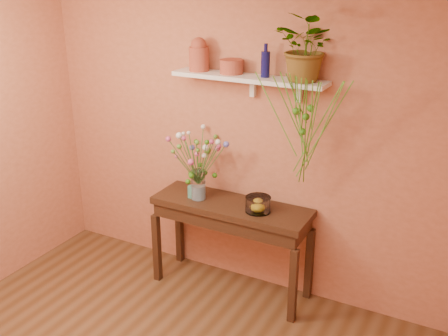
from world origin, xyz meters
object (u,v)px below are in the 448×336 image
Objects in this scene: sideboard at (231,216)px; blue_bottle at (265,64)px; terracotta_jug at (199,55)px; glass_vase at (198,187)px; bouquet at (199,153)px; spider_plant at (308,47)px; glass_bowl at (258,205)px.

sideboard is 5.34× the size of blue_bottle.
blue_bottle is at bearing 1.41° from terracotta_jug.
glass_vase is at bearing -161.71° from blue_bottle.
glass_vase is 0.32m from bouquet.
spider_plant is 1.33m from glass_bowl.
sideboard is 5.05× the size of terracotta_jug.
bouquet is at bearing -162.08° from blue_bottle.
sideboard is 2.50× the size of bouquet.
glass_vase reaches higher than sideboard.
terracotta_jug reaches higher than bouquet.
blue_bottle is (0.23, 0.13, 1.32)m from sideboard.
sideboard is 1.35m from blue_bottle.
terracotta_jug is 1.33m from glass_bowl.
bouquet reaches higher than glass_vase.
sideboard is at bearing -149.97° from blue_bottle.
spider_plant reaches higher than bouquet.
bouquet is at bearing -172.90° from sideboard.
glass_vase is (0.07, -0.16, -1.11)m from terracotta_jug.
terracotta_jug is at bearing 162.38° from sideboard.
spider_plant is (0.94, 0.00, 0.12)m from terracotta_jug.
bouquet is at bearing -179.78° from glass_bowl.
glass_bowl reaches higher than sideboard.
glass_vase is (-0.53, -0.17, -1.09)m from blue_bottle.
terracotta_jug is at bearing 112.89° from glass_vase.
spider_plant is 1.52m from glass_vase.
sideboard is 0.62m from bouquet.
sideboard is 1.40m from terracotta_jug.
blue_bottle is 0.47× the size of bouquet.
glass_vase is 0.47× the size of bouquet.
blue_bottle reaches higher than sideboard.
blue_bottle is 1.22× the size of glass_bowl.
spider_plant is at bearing 27.08° from glass_bowl.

